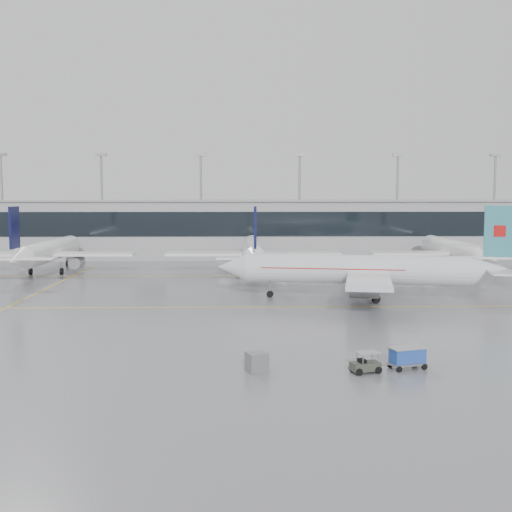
{
  "coord_description": "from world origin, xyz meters",
  "views": [
    {
      "loc": [
        -1.99,
        -75.65,
        13.28
      ],
      "look_at": [
        0.0,
        12.0,
        5.0
      ],
      "focal_mm": 45.0,
      "sensor_mm": 36.0,
      "label": 1
    }
  ],
  "objects_px": {
    "gse_unit": "(257,362)",
    "baggage_cart": "(407,356)",
    "baggage_tug": "(365,365)",
    "air_canada_jet": "(366,270)"
  },
  "relations": [
    {
      "from": "baggage_tug",
      "to": "baggage_cart",
      "type": "height_order",
      "value": "baggage_cart"
    },
    {
      "from": "baggage_tug",
      "to": "gse_unit",
      "type": "bearing_deg",
      "value": 159.77
    },
    {
      "from": "gse_unit",
      "to": "baggage_cart",
      "type": "bearing_deg",
      "value": -20.0
    },
    {
      "from": "baggage_tug",
      "to": "baggage_cart",
      "type": "distance_m",
      "value": 3.63
    },
    {
      "from": "air_canada_jet",
      "to": "baggage_tug",
      "type": "bearing_deg",
      "value": 89.54
    },
    {
      "from": "baggage_tug",
      "to": "gse_unit",
      "type": "distance_m",
      "value": 8.16
    },
    {
      "from": "baggage_tug",
      "to": "air_canada_jet",
      "type": "bearing_deg",
      "value": 62.21
    },
    {
      "from": "baggage_cart",
      "to": "gse_unit",
      "type": "xyz_separation_m",
      "value": [
        -11.59,
        -0.54,
        -0.26
      ]
    },
    {
      "from": "baggage_cart",
      "to": "gse_unit",
      "type": "bearing_deg",
      "value": 165.93
    },
    {
      "from": "air_canada_jet",
      "to": "baggage_tug",
      "type": "relative_size",
      "value": 11.49
    }
  ]
}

